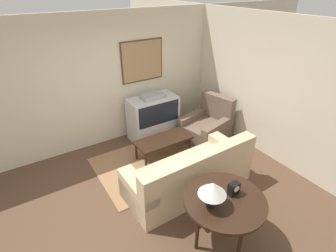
{
  "coord_description": "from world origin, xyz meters",
  "views": [
    {
      "loc": [
        -1.51,
        -2.84,
        3.18
      ],
      "look_at": [
        0.8,
        0.8,
        0.75
      ],
      "focal_mm": 28.0,
      "sensor_mm": 36.0,
      "label": 1
    }
  ],
  "objects": [
    {
      "name": "area_rug",
      "position": [
        0.7,
        0.82,
        0.01
      ],
      "size": [
        2.6,
        1.62,
        0.01
      ],
      "color": "#99704C",
      "rests_on": "ground_plane"
    },
    {
      "name": "couch",
      "position": [
        0.64,
        -0.15,
        0.31
      ],
      "size": [
        2.16,
        0.94,
        0.9
      ],
      "rotation": [
        0.0,
        0.0,
        3.16
      ],
      "color": "#CCB289",
      "rests_on": "ground_plane"
    },
    {
      "name": "wall_right",
      "position": [
        2.63,
        0.0,
        1.35
      ],
      "size": [
        0.06,
        12.0,
        2.7
      ],
      "color": "beige",
      "rests_on": "ground_plane"
    },
    {
      "name": "table_lamp",
      "position": [
        0.18,
        -1.16,
        1.02
      ],
      "size": [
        0.35,
        0.35,
        0.36
      ],
      "color": "black",
      "rests_on": "console_table"
    },
    {
      "name": "console_table",
      "position": [
        0.41,
        -1.18,
        0.68
      ],
      "size": [
        1.06,
        1.06,
        0.75
      ],
      "color": "black",
      "rests_on": "ground_plane"
    },
    {
      "name": "wall_back",
      "position": [
        0.02,
        2.13,
        1.36
      ],
      "size": [
        12.0,
        0.1,
        2.7
      ],
      "color": "beige",
      "rests_on": "ground_plane"
    },
    {
      "name": "tv",
      "position": [
        0.97,
        1.69,
        0.5
      ],
      "size": [
        1.06,
        0.57,
        1.06
      ],
      "color": "silver",
      "rests_on": "ground_plane"
    },
    {
      "name": "mantel_clock",
      "position": [
        0.56,
        -1.16,
        0.84
      ],
      "size": [
        0.14,
        0.1,
        0.17
      ],
      "color": "black",
      "rests_on": "console_table"
    },
    {
      "name": "armchair",
      "position": [
        1.98,
        1.02,
        0.28
      ],
      "size": [
        1.15,
        1.03,
        0.93
      ],
      "rotation": [
        0.0,
        0.0,
        -1.34
      ],
      "color": "brown",
      "rests_on": "ground_plane"
    },
    {
      "name": "coffee_table",
      "position": [
        0.77,
        0.92,
        0.37
      ],
      "size": [
        1.13,
        0.5,
        0.41
      ],
      "color": "black",
      "rests_on": "ground_plane"
    },
    {
      "name": "ground_plane",
      "position": [
        0.0,
        0.0,
        0.0
      ],
      "size": [
        12.0,
        12.0,
        0.0
      ],
      "primitive_type": "plane",
      "color": "brown"
    }
  ]
}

